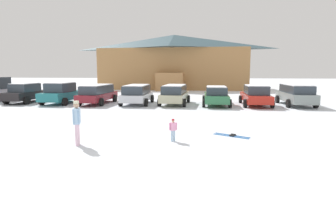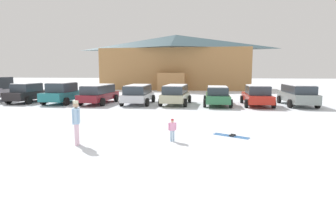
% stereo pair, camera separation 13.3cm
% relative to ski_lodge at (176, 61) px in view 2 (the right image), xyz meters
% --- Properties ---
extents(ground, '(160.00, 160.00, 0.00)m').
position_rel_ski_lodge_xyz_m(ground, '(0.95, -32.54, -4.04)').
color(ground, silver).
extents(ski_lodge, '(21.95, 11.00, 7.99)m').
position_rel_ski_lodge_xyz_m(ski_lodge, '(0.00, 0.00, 0.00)').
color(ski_lodge, '#A77745').
rests_on(ski_lodge, ground).
extents(parked_black_sedan, '(2.40, 4.24, 1.68)m').
position_rel_ski_lodge_xyz_m(parked_black_sedan, '(-11.50, -18.60, -3.20)').
color(parked_black_sedan, black).
rests_on(parked_black_sedan, ground).
extents(parked_teal_hatchback, '(2.49, 4.32, 1.77)m').
position_rel_ski_lodge_xyz_m(parked_teal_hatchback, '(-8.19, -18.93, -3.17)').
color(parked_teal_hatchback, '#1F7076').
rests_on(parked_teal_hatchback, ground).
extents(parked_maroon_van, '(2.35, 4.81, 1.58)m').
position_rel_ski_lodge_xyz_m(parked_maroon_van, '(-5.13, -18.83, -3.18)').
color(parked_maroon_van, maroon).
rests_on(parked_maroon_van, ground).
extents(parked_silver_wagon, '(2.35, 4.30, 1.59)m').
position_rel_ski_lodge_xyz_m(parked_silver_wagon, '(-1.81, -18.85, -3.18)').
color(parked_silver_wagon, silver).
rests_on(parked_silver_wagon, ground).
extents(parked_beige_suv, '(2.49, 4.50, 1.59)m').
position_rel_ski_lodge_xyz_m(parked_beige_suv, '(1.26, -18.76, -3.18)').
color(parked_beige_suv, '#B0AD8B').
rests_on(parked_beige_suv, ground).
extents(parked_green_coupe, '(2.31, 4.55, 1.52)m').
position_rel_ski_lodge_xyz_m(parked_green_coupe, '(4.58, -18.90, -3.27)').
color(parked_green_coupe, '#2D6F45').
rests_on(parked_green_coupe, ground).
extents(parked_red_sedan, '(2.36, 4.61, 1.62)m').
position_rel_ski_lodge_xyz_m(parked_red_sedan, '(7.67, -18.81, -3.22)').
color(parked_red_sedan, '#B52217').
rests_on(parked_red_sedan, ground).
extents(parked_grey_wagon, '(2.27, 4.72, 1.67)m').
position_rel_ski_lodge_xyz_m(parked_grey_wagon, '(10.82, -18.51, -3.14)').
color(parked_grey_wagon, gray).
rests_on(parked_grey_wagon, ground).
extents(skier_adult_in_blue_parka, '(0.35, 0.59, 1.67)m').
position_rel_ski_lodge_xyz_m(skier_adult_in_blue_parka, '(-1.65, -30.62, -3.10)').
color(skier_adult_in_blue_parka, silver).
rests_on(skier_adult_in_blue_parka, ground).
extents(skier_child_in_pink_snowsuit, '(0.31, 0.20, 0.89)m').
position_rel_ski_lodge_xyz_m(skier_child_in_pink_snowsuit, '(1.88, -29.80, -3.54)').
color(skier_child_in_pink_snowsuit, '#9AB9D3').
rests_on(skier_child_in_pink_snowsuit, ground).
extents(pair_of_skis, '(1.48, 0.99, 0.08)m').
position_rel_ski_lodge_xyz_m(pair_of_skis, '(4.32, -28.77, -4.02)').
color(pair_of_skis, blue).
rests_on(pair_of_skis, ground).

